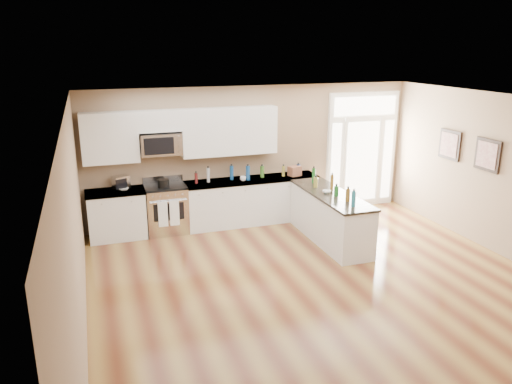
# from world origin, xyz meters

# --- Properties ---
(ground) EXTENTS (8.00, 8.00, 0.00)m
(ground) POSITION_xyz_m (0.00, 0.00, 0.00)
(ground) COLOR #5A2C19
(room_shell) EXTENTS (8.00, 8.00, 8.00)m
(room_shell) POSITION_xyz_m (0.00, 0.00, 1.71)
(room_shell) COLOR #90765B
(room_shell) RESTS_ON ground
(back_cabinet_left) EXTENTS (1.10, 0.66, 0.94)m
(back_cabinet_left) POSITION_xyz_m (-2.87, 3.69, 0.44)
(back_cabinet_left) COLOR silver
(back_cabinet_left) RESTS_ON ground
(back_cabinet_right) EXTENTS (2.85, 0.66, 0.94)m
(back_cabinet_right) POSITION_xyz_m (-0.16, 3.69, 0.44)
(back_cabinet_right) COLOR silver
(back_cabinet_right) RESTS_ON ground
(peninsula_cabinet) EXTENTS (0.69, 2.32, 0.94)m
(peninsula_cabinet) POSITION_xyz_m (0.93, 2.24, 0.43)
(peninsula_cabinet) COLOR silver
(peninsula_cabinet) RESTS_ON ground
(upper_cabinet_left) EXTENTS (1.04, 0.33, 0.95)m
(upper_cabinet_left) POSITION_xyz_m (-2.88, 3.83, 1.93)
(upper_cabinet_left) COLOR silver
(upper_cabinet_left) RESTS_ON room_shell
(upper_cabinet_right) EXTENTS (1.94, 0.33, 0.95)m
(upper_cabinet_right) POSITION_xyz_m (-0.57, 3.83, 1.93)
(upper_cabinet_right) COLOR silver
(upper_cabinet_right) RESTS_ON room_shell
(upper_cabinet_short) EXTENTS (0.82, 0.33, 0.40)m
(upper_cabinet_short) POSITION_xyz_m (-1.95, 3.83, 2.20)
(upper_cabinet_short) COLOR silver
(upper_cabinet_short) RESTS_ON room_shell
(microwave) EXTENTS (0.78, 0.41, 0.42)m
(microwave) POSITION_xyz_m (-1.95, 3.80, 1.76)
(microwave) COLOR silver
(microwave) RESTS_ON room_shell
(entry_door) EXTENTS (1.70, 0.10, 2.60)m
(entry_door) POSITION_xyz_m (2.55, 3.95, 1.30)
(entry_door) COLOR white
(entry_door) RESTS_ON ground
(wall_art_near) EXTENTS (0.05, 0.58, 0.58)m
(wall_art_near) POSITION_xyz_m (3.47, 2.20, 1.70)
(wall_art_near) COLOR black
(wall_art_near) RESTS_ON room_shell
(wall_art_far) EXTENTS (0.05, 0.58, 0.58)m
(wall_art_far) POSITION_xyz_m (3.47, 1.20, 1.70)
(wall_art_far) COLOR black
(wall_art_far) RESTS_ON room_shell
(kitchen_range) EXTENTS (0.79, 0.70, 1.08)m
(kitchen_range) POSITION_xyz_m (-1.92, 3.69, 0.48)
(kitchen_range) COLOR silver
(kitchen_range) RESTS_ON ground
(stockpot) EXTENTS (0.30, 0.30, 0.17)m
(stockpot) POSITION_xyz_m (-1.96, 3.60, 1.04)
(stockpot) COLOR black
(stockpot) RESTS_ON kitchen_range
(toaster_oven) EXTENTS (0.36, 0.32, 0.25)m
(toaster_oven) POSITION_xyz_m (-2.74, 3.82, 1.06)
(toaster_oven) COLOR silver
(toaster_oven) RESTS_ON back_cabinet_left
(cardboard_box) EXTENTS (0.29, 0.24, 0.20)m
(cardboard_box) POSITION_xyz_m (0.79, 3.64, 1.04)
(cardboard_box) COLOR brown
(cardboard_box) RESTS_ON back_cabinet_right
(bowl_left) EXTENTS (0.18, 0.18, 0.04)m
(bowl_left) POSITION_xyz_m (-2.71, 3.67, 0.96)
(bowl_left) COLOR white
(bowl_left) RESTS_ON back_cabinet_left
(bowl_peninsula) EXTENTS (0.19, 0.19, 0.05)m
(bowl_peninsula) POSITION_xyz_m (0.86, 2.27, 0.97)
(bowl_peninsula) COLOR white
(bowl_peninsula) RESTS_ON peninsula_cabinet
(cup_counter) EXTENTS (0.14, 0.14, 0.10)m
(cup_counter) POSITION_xyz_m (-0.36, 3.59, 0.99)
(cup_counter) COLOR white
(cup_counter) RESTS_ON back_cabinet_right
(counter_bottles) EXTENTS (2.35, 2.45, 0.32)m
(counter_bottles) POSITION_xyz_m (0.35, 3.00, 1.07)
(counter_bottles) COLOR #19591E
(counter_bottles) RESTS_ON back_cabinet_right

